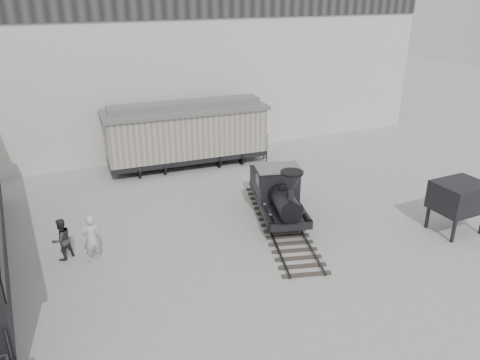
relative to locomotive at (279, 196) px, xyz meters
name	(u,v)px	position (x,y,z in m)	size (l,w,h in m)	color
ground	(291,267)	(-1.43, -3.72, -1.09)	(90.00, 90.00, 0.00)	#9E9E9B
north_wall	(172,61)	(-1.43, 11.26, 4.46)	(34.00, 2.51, 11.00)	silver
locomotive	(279,196)	(0.00, 0.00, 0.00)	(3.92, 8.57, 2.96)	#342D26
boxcar	(186,133)	(-1.70, 8.16, 0.89)	(9.37, 3.31, 3.79)	black
visitor_a	(91,238)	(-8.12, -0.31, -0.14)	(0.70, 0.46, 1.91)	silver
visitor_b	(62,239)	(-9.15, 0.27, -0.25)	(0.82, 0.64, 1.68)	#333333
coal_hopper	(458,200)	(6.34, -4.03, 0.36)	(2.10, 1.74, 2.22)	black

